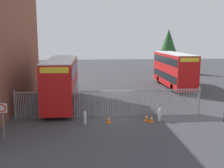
% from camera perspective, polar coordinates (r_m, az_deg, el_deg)
% --- Properties ---
extents(ground_plane, '(100.00, 100.00, 0.00)m').
position_cam_1_polar(ground_plane, '(29.73, -0.68, -2.48)').
color(ground_plane, '#3D3D42').
extents(palisade_fence, '(15.16, 0.14, 2.35)m').
position_cam_1_polar(palisade_fence, '(21.65, -0.48, -3.97)').
color(palisade_fence, gray).
rests_on(palisade_fence, ground).
extents(double_decker_bus_near_gate, '(2.54, 10.81, 4.42)m').
position_cam_1_polar(double_decker_bus_near_gate, '(25.68, -10.67, 0.88)').
color(double_decker_bus_near_gate, red).
rests_on(double_decker_bus_near_gate, ground).
extents(double_decker_bus_behind_fence_left, '(2.54, 10.81, 4.42)m').
position_cam_1_polar(double_decker_bus_behind_fence_left, '(35.46, 13.04, 3.25)').
color(double_decker_bus_behind_fence_left, red).
rests_on(double_decker_bus_behind_fence_left, ground).
extents(bollard_near_left, '(0.20, 0.20, 0.95)m').
position_cam_1_polar(bollard_near_left, '(20.09, -5.79, -7.22)').
color(bollard_near_left, silver).
rests_on(bollard_near_left, ground).
extents(bollard_center_front, '(0.20, 0.20, 0.95)m').
position_cam_1_polar(bollard_center_front, '(21.10, 10.12, -6.48)').
color(bollard_center_front, silver).
rests_on(bollard_center_front, ground).
extents(traffic_cone_by_gate, '(0.34, 0.34, 0.59)m').
position_cam_1_polar(traffic_cone_by_gate, '(20.87, 7.39, -7.13)').
color(traffic_cone_by_gate, orange).
rests_on(traffic_cone_by_gate, ground).
extents(traffic_cone_mid_forecourt, '(0.34, 0.34, 0.59)m').
position_cam_1_polar(traffic_cone_mid_forecourt, '(20.60, 8.44, -7.38)').
color(traffic_cone_mid_forecourt, orange).
rests_on(traffic_cone_mid_forecourt, ground).
extents(traffic_cone_near_kerb, '(0.34, 0.34, 0.59)m').
position_cam_1_polar(traffic_cone_near_kerb, '(20.23, -0.75, -7.60)').
color(traffic_cone_near_kerb, orange).
rests_on(traffic_cone_near_kerb, ground).
extents(speed_limit_sign_post, '(0.60, 0.14, 2.40)m').
position_cam_1_polar(speed_limit_sign_post, '(18.03, -22.43, -5.63)').
color(speed_limit_sign_post, slate).
rests_on(speed_limit_sign_post, ground).
extents(tree_tall_back, '(4.05, 4.05, 7.94)m').
position_cam_1_polar(tree_tall_back, '(50.50, 11.99, 8.16)').
color(tree_tall_back, '#4C3823').
rests_on(tree_tall_back, ground).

